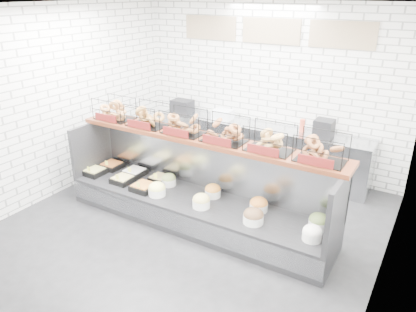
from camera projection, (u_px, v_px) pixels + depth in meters
The scene contains 5 objects.
ground at pixel (184, 232), 5.70m from camera, with size 5.50×5.50×0.00m, color black.
room_shell at pixel (206, 79), 5.39m from camera, with size 5.02×5.51×3.01m.
display_case at pixel (197, 201), 5.85m from camera, with size 4.00×0.90×1.20m.
bagel_shelf at pixel (203, 128), 5.58m from camera, with size 4.10×0.50×0.40m.
prep_counter at pixel (257, 147), 7.45m from camera, with size 4.00×0.60×1.20m.
Camera 1 is at (2.79, -3.99, 3.17)m, focal length 35.00 mm.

